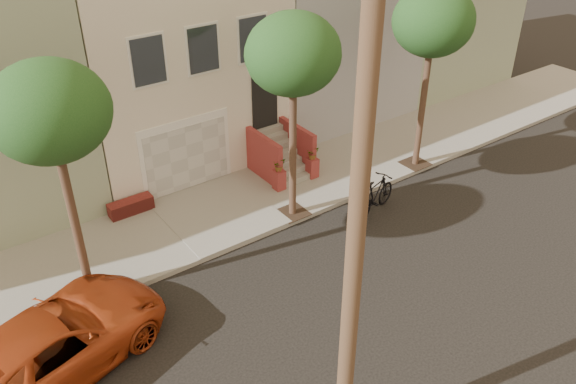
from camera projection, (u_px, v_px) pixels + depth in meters
ground at (349, 297)px, 15.49m from camera, size 90.00×90.00×0.00m
sidewalk at (241, 205)px, 19.14m from camera, size 40.00×3.70×0.15m
house_row at (152, 50)px, 21.29m from camera, size 33.10×11.70×7.00m
tree_left at (50, 113)px, 12.68m from camera, size 2.70×2.57×6.30m
tree_mid at (293, 55)px, 15.91m from camera, size 2.70×2.57×6.30m
tree_right at (433, 22)px, 18.65m from camera, size 2.70×2.57×6.30m
pickup_truck at (50, 345)px, 13.00m from camera, size 6.04×4.14×1.53m
motorcycle at (375, 196)px, 18.55m from camera, size 2.19×1.13×1.26m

